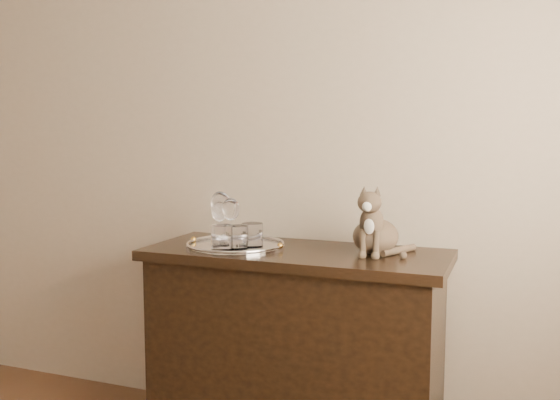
% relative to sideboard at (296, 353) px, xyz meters
% --- Properties ---
extents(wall_back, '(4.00, 0.10, 2.70)m').
position_rel_sideboard_xyz_m(wall_back, '(-0.60, 0.31, 0.93)').
color(wall_back, '#BBA78C').
rests_on(wall_back, ground).
extents(sideboard, '(1.20, 0.50, 0.85)m').
position_rel_sideboard_xyz_m(sideboard, '(0.00, 0.00, 0.00)').
color(sideboard, black).
rests_on(sideboard, ground).
extents(tray, '(0.40, 0.40, 0.01)m').
position_rel_sideboard_xyz_m(tray, '(-0.25, -0.03, 0.43)').
color(tray, silver).
rests_on(tray, sideboard).
extents(wine_glass_a, '(0.08, 0.08, 0.21)m').
position_rel_sideboard_xyz_m(wine_glass_a, '(-0.35, 0.03, 0.54)').
color(wine_glass_a, silver).
rests_on(wine_glass_a, tray).
extents(wine_glass_c, '(0.07, 0.07, 0.17)m').
position_rel_sideboard_xyz_m(wine_glass_c, '(-0.33, -0.02, 0.52)').
color(wine_glass_c, white).
rests_on(wine_glass_c, tray).
extents(wine_glass_d, '(0.07, 0.07, 0.19)m').
position_rel_sideboard_xyz_m(wine_glass_d, '(-0.27, -0.03, 0.53)').
color(wine_glass_d, silver).
rests_on(wine_glass_d, tray).
extents(tumbler_a, '(0.08, 0.08, 0.09)m').
position_rel_sideboard_xyz_m(tumbler_a, '(-0.21, -0.10, 0.48)').
color(tumbler_a, white).
rests_on(tumbler_a, tray).
extents(tumbler_b, '(0.09, 0.09, 0.10)m').
position_rel_sideboard_xyz_m(tumbler_b, '(-0.26, -0.14, 0.48)').
color(tumbler_b, silver).
rests_on(tumbler_b, tray).
extents(tumbler_c, '(0.09, 0.09, 0.10)m').
position_rel_sideboard_xyz_m(tumbler_c, '(-0.17, -0.04, 0.48)').
color(tumbler_c, white).
rests_on(tumbler_c, tray).
extents(cat, '(0.27, 0.26, 0.27)m').
position_rel_sideboard_xyz_m(cat, '(0.31, 0.05, 0.56)').
color(cat, brown).
rests_on(cat, sideboard).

